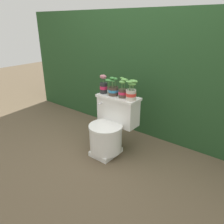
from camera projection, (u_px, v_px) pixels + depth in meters
ground_plane at (105, 155)px, 2.53m from camera, size 12.00×12.00×0.00m
hedge_backdrop at (159, 70)px, 3.09m from camera, size 4.23×0.92×1.58m
toilet at (111, 127)px, 2.51m from camera, size 0.50×0.53×0.65m
potted_plant_left at (104, 86)px, 2.54m from camera, size 0.10×0.09×0.22m
potted_plant_midleft at (113, 89)px, 2.48m from camera, size 0.14×0.13×0.21m
potted_plant_middle at (123, 90)px, 2.40m from camera, size 0.12×0.11×0.22m
potted_plant_midright at (131, 92)px, 2.31m from camera, size 0.13×0.11×0.23m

